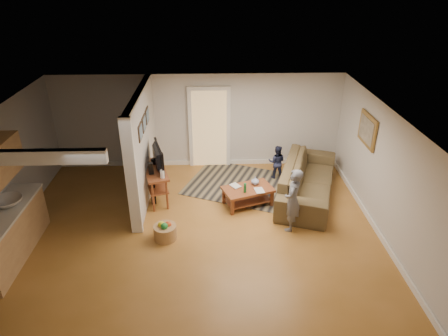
{
  "coord_description": "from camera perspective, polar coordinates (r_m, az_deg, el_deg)",
  "views": [
    {
      "loc": [
        0.36,
        -6.9,
        4.92
      ],
      "look_at": [
        0.61,
        0.57,
        1.1
      ],
      "focal_mm": 32.0,
      "sensor_mm": 36.0,
      "label": 1
    }
  ],
  "objects": [
    {
      "name": "ground",
      "position": [
        8.48,
        -4.02,
        -8.47
      ],
      "size": [
        7.5,
        7.5,
        0.0
      ],
      "primitive_type": "plane",
      "color": "#8E5E24",
      "rests_on": "ground"
    },
    {
      "name": "child",
      "position": [
        8.56,
        9.42,
        -8.45
      ],
      "size": [
        0.49,
        0.59,
        1.37
      ],
      "primitive_type": "imported",
      "rotation": [
        0.0,
        0.0,
        -1.96
      ],
      "color": "slate",
      "rests_on": "ground"
    },
    {
      "name": "coffee_table",
      "position": [
        9.06,
        3.5,
        -3.38
      ],
      "size": [
        1.25,
        0.97,
        0.65
      ],
      "rotation": [
        0.0,
        0.0,
        0.34
      ],
      "color": "maroon",
      "rests_on": "ground"
    },
    {
      "name": "tv_console",
      "position": [
        9.23,
        -9.74,
        -0.54
      ],
      "size": [
        0.78,
        1.31,
        1.06
      ],
      "rotation": [
        0.0,
        0.0,
        0.28
      ],
      "color": "maroon",
      "rests_on": "ground"
    },
    {
      "name": "speaker_left",
      "position": [
        9.14,
        -10.22,
        -2.21
      ],
      "size": [
        0.13,
        0.13,
        1.04
      ],
      "primitive_type": "cube",
      "rotation": [
        0.0,
        0.0,
        0.27
      ],
      "color": "black",
      "rests_on": "ground"
    },
    {
      "name": "area_rug",
      "position": [
        10.0,
        2.96,
        -2.42
      ],
      "size": [
        3.28,
        2.88,
        0.01
      ],
      "primitive_type": "cube",
      "rotation": [
        0.0,
        0.0,
        -0.39
      ],
      "color": "black",
      "rests_on": "ground"
    },
    {
      "name": "toy_basket",
      "position": [
        8.15,
        -8.4,
        -8.96
      ],
      "size": [
        0.46,
        0.46,
        0.41
      ],
      "color": "olive",
      "rests_on": "ground"
    },
    {
      "name": "sofa",
      "position": [
        9.78,
        11.65,
        -3.78
      ],
      "size": [
        1.96,
        3.05,
        0.83
      ],
      "primitive_type": "imported",
      "rotation": [
        0.0,
        0.0,
        1.25
      ],
      "color": "#413B20",
      "rests_on": "ground"
    },
    {
      "name": "room_shell",
      "position": [
        8.23,
        -11.68,
        1.58
      ],
      "size": [
        7.54,
        6.02,
        2.52
      ],
      "color": "beige",
      "rests_on": "ground"
    },
    {
      "name": "toddler",
      "position": [
        10.42,
        7.4,
        -1.35
      ],
      "size": [
        0.5,
        0.43,
        0.89
      ],
      "primitive_type": "imported",
      "rotation": [
        0.0,
        0.0,
        2.92
      ],
      "color": "#1E233F",
      "rests_on": "ground"
    },
    {
      "name": "speaker_right",
      "position": [
        9.59,
        -9.82,
        -1.12
      ],
      "size": [
        0.12,
        0.12,
        0.91
      ],
      "primitive_type": "cube",
      "rotation": [
        0.0,
        0.0,
        -0.33
      ],
      "color": "black",
      "rests_on": "ground"
    }
  ]
}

